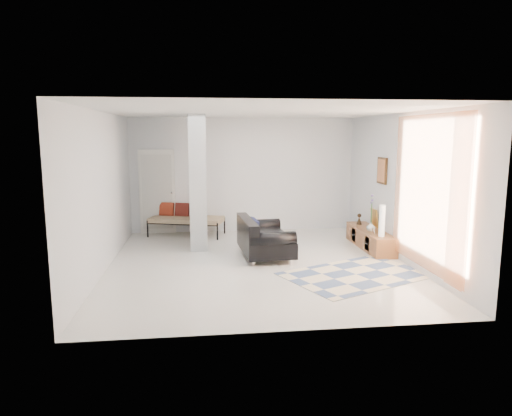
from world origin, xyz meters
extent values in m
plane|color=silver|center=(0.00, 0.00, 0.00)|extent=(6.00, 6.00, 0.00)
plane|color=white|center=(0.00, 0.00, 2.80)|extent=(6.00, 6.00, 0.00)
plane|color=silver|center=(0.00, 3.00, 1.40)|extent=(6.00, 0.00, 6.00)
plane|color=silver|center=(0.00, -3.00, 1.40)|extent=(6.00, 0.00, 6.00)
plane|color=silver|center=(-2.75, 0.00, 1.40)|extent=(0.00, 6.00, 6.00)
plane|color=silver|center=(2.75, 0.00, 1.40)|extent=(0.00, 6.00, 6.00)
cube|color=#A9AEB0|center=(-1.10, 1.60, 1.40)|extent=(0.35, 1.20, 2.80)
cube|color=white|center=(-2.10, 2.96, 1.02)|extent=(0.85, 0.06, 2.04)
plane|color=orange|center=(2.67, -1.15, 1.45)|extent=(0.00, 2.55, 2.55)
cube|color=#3E2711|center=(2.72, 0.90, 1.65)|extent=(0.04, 0.45, 0.55)
cube|color=brown|center=(2.52, 0.90, 0.20)|extent=(0.45, 1.86, 0.40)
cube|color=#3E2711|center=(2.30, 0.49, 0.20)|extent=(0.02, 0.25, 0.28)
cube|color=#3E2711|center=(2.30, 1.31, 0.20)|extent=(0.02, 0.25, 0.28)
cube|color=gold|center=(2.70, 1.16, 0.60)|extent=(0.09, 0.32, 0.40)
cube|color=silver|center=(2.42, 0.49, 0.46)|extent=(0.04, 0.10, 0.12)
cylinder|color=silver|center=(-0.10, -0.13, 0.05)|extent=(0.05, 0.05, 0.10)
cylinder|color=silver|center=(-0.19, 1.16, 0.05)|extent=(0.05, 0.05, 0.10)
cylinder|color=silver|center=(0.62, -0.08, 0.05)|extent=(0.05, 0.05, 0.10)
cylinder|color=silver|center=(0.53, 1.21, 0.05)|extent=(0.05, 0.05, 0.10)
cube|color=black|center=(0.21, 0.54, 0.25)|extent=(1.02, 1.59, 0.30)
cube|color=black|center=(-0.15, 0.52, 0.58)|extent=(0.30, 1.55, 0.36)
cylinder|color=black|center=(0.26, -0.11, 0.48)|extent=(0.89, 0.34, 0.28)
cylinder|color=black|center=(0.17, 1.19, 0.48)|extent=(0.89, 0.34, 0.28)
cube|color=black|center=(-0.03, 0.52, 0.60)|extent=(0.18, 0.57, 0.31)
cylinder|color=black|center=(-2.31, 2.51, 0.20)|extent=(0.04, 0.04, 0.40)
cylinder|color=black|center=(-0.69, 2.03, 0.20)|extent=(0.04, 0.04, 0.40)
cylinder|color=black|center=(-2.11, 3.17, 0.20)|extent=(0.04, 0.04, 0.40)
cylinder|color=black|center=(-0.49, 2.69, 0.20)|extent=(0.04, 0.04, 0.40)
cube|color=#CBB694|center=(-1.40, 2.60, 0.38)|extent=(1.84, 1.17, 0.12)
cube|color=maroon|center=(-1.88, 2.90, 0.60)|extent=(0.37, 0.25, 0.33)
cube|color=#5E1E17|center=(-1.50, 2.79, 0.60)|extent=(0.37, 0.25, 0.33)
cube|color=maroon|center=(-1.12, 2.67, 0.60)|extent=(0.37, 0.25, 0.33)
cube|color=beige|center=(1.60, -0.90, 0.01)|extent=(2.81, 2.41, 0.01)
cylinder|color=beige|center=(2.50, 0.26, 0.71)|extent=(0.11, 0.11, 0.63)
imported|color=silver|center=(2.47, 0.76, 0.49)|extent=(0.20, 0.20, 0.19)
camera|label=1|loc=(-1.01, -8.22, 2.40)|focal=32.00mm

